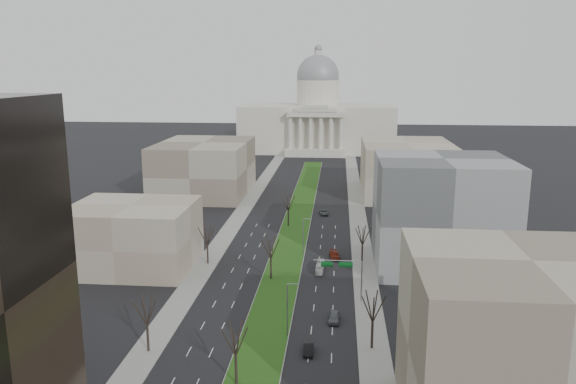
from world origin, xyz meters
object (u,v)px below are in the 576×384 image
Objects in this scene: car_grey_far at (324,212)px; box_van at (320,267)px; car_black at (308,348)px; car_red at (334,255)px; car_grey_near at (334,317)px.

box_van is at bearing -97.02° from car_grey_far.
car_black is 0.83× the size of car_red.
car_grey_near is 11.96m from car_black.
car_grey_near reaches higher than car_black.
box_van is at bearing -116.86° from car_red.
car_grey_near is 1.10× the size of car_black.
box_van is (-3.29, 24.50, 0.12)m from car_grey_near.
box_van reaches higher than car_grey_near.
car_black is 44.74m from car_red.
car_red is 0.77× the size of box_van.
car_grey_near is at bearing -97.27° from car_red.
car_red is 1.03× the size of car_grey_far.
car_black reaches higher than car_grey_far.
box_van reaches higher than car_red.
box_van is (0.53, 35.83, 0.22)m from car_black.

